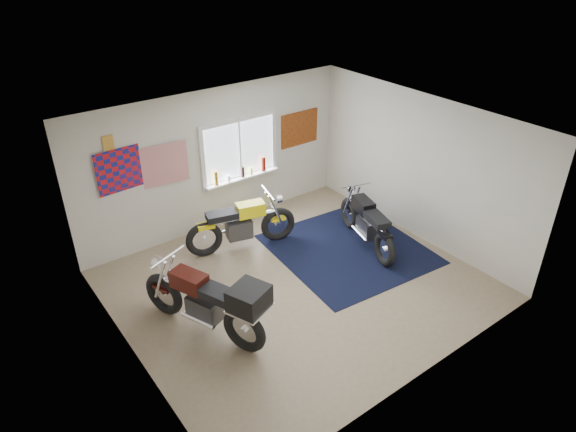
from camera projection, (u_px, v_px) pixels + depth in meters
ground at (298, 285)px, 8.44m from camera, size 5.50×5.50×0.00m
room_shell at (299, 196)px, 7.62m from camera, size 5.50×5.50×5.50m
navy_rug at (348, 249)px, 9.35m from camera, size 2.72×2.81×0.01m
window_assembly at (240, 154)px, 9.73m from camera, size 1.66×0.17×1.26m
oil_bottles at (245, 170)px, 9.89m from camera, size 1.15×0.09×0.30m
flag_display at (108, 143)px, 8.11m from camera, size 1.60×0.10×1.17m
triumph_poster at (299, 128)px, 10.41m from camera, size 0.90×0.03×0.70m
yellow_triumph at (241, 226)px, 9.19m from camera, size 2.03×0.75×1.04m
black_chrome_bike at (367, 224)px, 9.28m from camera, size 0.77×1.92×1.01m
maroon_tourer at (211, 303)px, 7.14m from camera, size 1.13×2.12×1.11m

